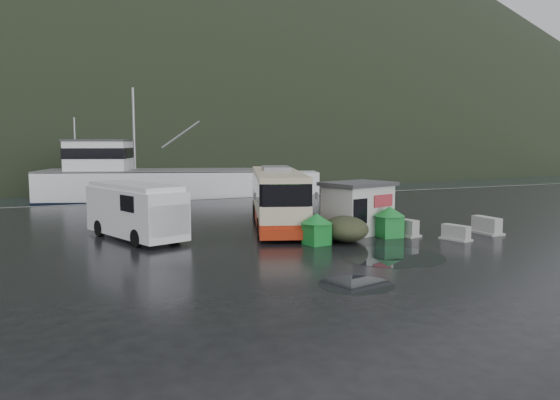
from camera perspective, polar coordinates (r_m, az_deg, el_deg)
name	(u,v)px	position (r m, az deg, el deg)	size (l,w,h in m)	color
ground	(271,242)	(26.45, -0.94, -4.36)	(160.00, 160.00, 0.00)	black
harbor_water	(89,162)	(134.47, -19.32, 3.76)	(300.00, 180.00, 0.02)	black
quay_edge	(177,201)	(45.39, -10.70, -0.05)	(160.00, 0.60, 1.50)	#999993
headland	(88,151)	(274.78, -19.45, 4.81)	(780.00, 540.00, 570.00)	black
coach_bus	(277,225)	(31.58, -0.29, -2.63)	(3.00, 11.94, 3.38)	#C0B091
white_van	(136,239)	(28.10, -14.80, -3.94)	(2.28, 6.63, 2.78)	silver
waste_bin_left	(389,237)	(28.23, 11.32, -3.81)	(1.12, 1.12, 1.56)	#167B2B
waste_bin_right	(317,245)	(25.75, 3.84, -4.66)	(1.06, 1.06, 1.47)	#167B2B
dome_tent	(345,241)	(26.79, 6.86, -4.27)	(2.19, 3.06, 1.20)	#313620
ticket_kiosk	(357,233)	(29.06, 8.08, -3.47)	(3.47, 2.63, 2.71)	beige
jersey_barrier_a	(403,236)	(28.81, 12.77, -3.64)	(0.86, 1.72, 0.86)	#999993
jersey_barrier_b	(486,234)	(30.67, 20.74, -3.30)	(0.88, 1.77, 0.88)	#999993
jersey_barrier_c	(456,240)	(28.21, 17.88, -4.00)	(0.74, 1.48, 0.74)	#999993
fishing_trawler	(170,192)	(53.55, -11.39, 0.87)	(28.41, 6.21, 11.37)	silver
puddles	(377,248)	(25.20, 10.13, -4.97)	(11.80, 16.90, 0.01)	black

